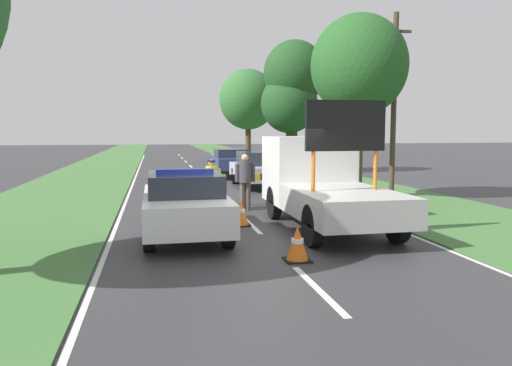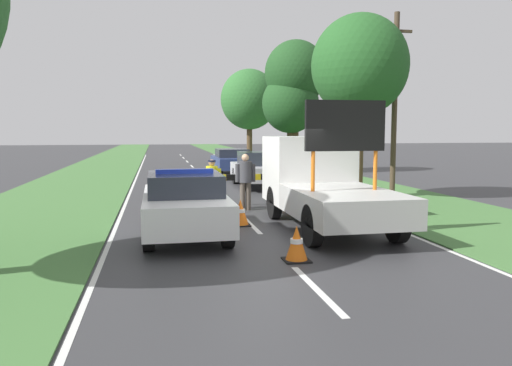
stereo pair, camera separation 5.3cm
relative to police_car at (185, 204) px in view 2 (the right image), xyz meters
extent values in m
plane|color=#333335|center=(1.78, -1.05, -0.77)|extent=(160.00, 160.00, 0.00)
cube|color=silver|center=(1.78, -4.39, -0.76)|extent=(0.12, 2.51, 0.01)
cube|color=silver|center=(1.78, 1.09, -0.76)|extent=(0.12, 2.51, 0.01)
cube|color=silver|center=(1.78, 6.57, -0.76)|extent=(0.12, 2.51, 0.01)
cube|color=silver|center=(1.78, 12.05, -0.76)|extent=(0.12, 2.51, 0.01)
cube|color=silver|center=(1.78, 17.53, -0.76)|extent=(0.12, 2.51, 0.01)
cube|color=silver|center=(1.78, 23.01, -0.76)|extent=(0.12, 2.51, 0.01)
cube|color=silver|center=(1.78, 28.49, -0.76)|extent=(0.12, 2.51, 0.01)
cube|color=silver|center=(1.78, 33.97, -0.76)|extent=(0.12, 2.51, 0.01)
cube|color=silver|center=(1.78, 39.44, -0.76)|extent=(0.12, 2.51, 0.01)
cube|color=silver|center=(-1.68, 12.01, -0.76)|extent=(0.10, 57.22, 0.01)
cube|color=silver|center=(5.24, 12.01, -0.76)|extent=(0.10, 57.22, 0.01)
cube|color=#427038|center=(-4.18, 18.95, -0.75)|extent=(4.80, 120.00, 0.03)
cube|color=#427038|center=(7.74, 18.95, -0.75)|extent=(4.80, 120.00, 0.03)
cube|color=white|center=(0.00, 0.02, -0.10)|extent=(1.87, 4.42, 0.67)
cube|color=#282D38|center=(0.00, -0.12, 0.48)|extent=(1.64, 2.03, 0.48)
cylinder|color=black|center=(-0.81, 1.39, -0.44)|extent=(0.24, 0.66, 0.66)
cylinder|color=black|center=(0.81, 1.39, -0.44)|extent=(0.24, 0.66, 0.66)
cylinder|color=black|center=(-0.81, -1.35, -0.44)|extent=(0.24, 0.66, 0.66)
cylinder|color=black|center=(0.81, -1.35, -0.44)|extent=(0.24, 0.66, 0.66)
cube|color=#1E38C6|center=(0.00, -0.12, 0.77)|extent=(1.31, 0.24, 0.10)
cube|color=#193399|center=(0.00, 0.02, -0.07)|extent=(1.88, 3.62, 0.10)
cube|color=black|center=(0.00, 2.27, -0.17)|extent=(1.03, 0.08, 0.40)
cube|color=white|center=(3.56, 1.84, 0.61)|extent=(2.18, 2.09, 1.84)
cube|color=#232833|center=(3.56, 2.86, 0.94)|extent=(1.86, 0.04, 0.81)
cube|color=#B2B2AD|center=(3.56, -0.94, 0.01)|extent=(2.18, 3.47, 0.64)
cylinder|color=#D16619|center=(2.81, -0.94, 0.78)|extent=(0.09, 0.09, 0.90)
cylinder|color=#D16619|center=(4.31, -0.94, 0.78)|extent=(0.09, 0.09, 0.90)
cube|color=black|center=(3.56, -0.94, 1.80)|extent=(1.87, 0.12, 1.14)
cylinder|color=black|center=(2.59, 1.84, -0.31)|extent=(0.24, 0.91, 0.91)
cylinder|color=black|center=(4.53, 1.84, -0.31)|extent=(0.24, 0.91, 0.91)
cylinder|color=black|center=(2.59, -1.64, -0.31)|extent=(0.24, 0.91, 0.91)
cylinder|color=black|center=(4.53, -1.64, -0.31)|extent=(0.24, 0.91, 0.91)
cylinder|color=black|center=(0.20, 4.31, -0.34)|extent=(0.07, 0.07, 0.85)
cylinder|color=black|center=(2.94, 4.31, -0.34)|extent=(0.07, 0.07, 0.85)
cube|color=yellow|center=(0.14, 4.31, 0.18)|extent=(0.57, 0.08, 0.20)
cube|color=black|center=(0.71, 4.31, 0.18)|extent=(0.57, 0.08, 0.20)
cube|color=yellow|center=(1.29, 4.31, 0.18)|extent=(0.57, 0.08, 0.20)
cube|color=black|center=(1.86, 4.31, 0.18)|extent=(0.57, 0.08, 0.20)
cube|color=yellow|center=(2.43, 4.31, 0.18)|extent=(0.57, 0.08, 0.20)
cube|color=black|center=(3.00, 4.31, 0.18)|extent=(0.57, 0.08, 0.20)
cylinder|color=#191E38|center=(0.96, 3.61, -0.37)|extent=(0.15, 0.15, 0.79)
cylinder|color=#191E38|center=(1.12, 3.61, -0.37)|extent=(0.15, 0.15, 0.79)
cylinder|color=yellow|center=(1.04, 3.61, 0.32)|extent=(0.36, 0.36, 0.59)
cylinder|color=yellow|center=(0.81, 3.61, 0.29)|extent=(0.12, 0.12, 0.50)
cylinder|color=yellow|center=(1.26, 3.61, 0.29)|extent=(0.12, 0.12, 0.50)
sphere|color=#A57A5B|center=(1.04, 3.61, 0.71)|extent=(0.20, 0.20, 0.20)
cylinder|color=#141933|center=(1.04, 3.61, 0.77)|extent=(0.23, 0.23, 0.05)
cylinder|color=brown|center=(1.96, 3.46, -0.33)|extent=(0.16, 0.16, 0.87)
cylinder|color=brown|center=(2.14, 3.46, -0.33)|extent=(0.16, 0.16, 0.87)
cylinder|color=#3D3D42|center=(2.05, 3.46, 0.43)|extent=(0.40, 0.40, 0.65)
cylinder|color=#3D3D42|center=(1.81, 3.46, 0.40)|extent=(0.13, 0.13, 0.55)
cylinder|color=#3D3D42|center=(2.30, 3.46, 0.40)|extent=(0.13, 0.13, 0.55)
sphere|color=tan|center=(2.05, 3.46, 0.87)|extent=(0.22, 0.22, 0.22)
cube|color=black|center=(1.49, 1.02, -0.75)|extent=(0.50, 0.50, 0.03)
cone|color=orange|center=(1.49, 1.02, -0.41)|extent=(0.42, 0.42, 0.66)
cylinder|color=white|center=(1.49, 1.02, -0.38)|extent=(0.24, 0.24, 0.09)
cube|color=black|center=(1.94, -2.69, -0.75)|extent=(0.49, 0.49, 0.03)
cone|color=orange|center=(1.94, -2.69, -0.41)|extent=(0.42, 0.42, 0.65)
cylinder|color=white|center=(1.94, -2.69, -0.38)|extent=(0.24, 0.24, 0.09)
cube|color=black|center=(1.50, 4.48, -0.75)|extent=(0.35, 0.35, 0.03)
cone|color=orange|center=(1.50, 4.48, -0.51)|extent=(0.29, 0.29, 0.46)
cylinder|color=white|center=(1.50, 4.48, -0.49)|extent=(0.17, 0.17, 0.06)
cube|color=black|center=(4.77, 3.75, -0.75)|extent=(0.51, 0.51, 0.03)
cone|color=orange|center=(4.77, 3.75, -0.40)|extent=(0.43, 0.43, 0.67)
cylinder|color=white|center=(4.77, 3.75, -0.37)|extent=(0.24, 0.24, 0.09)
cube|color=black|center=(3.58, 4.28, -0.75)|extent=(0.43, 0.43, 0.03)
cone|color=orange|center=(3.58, 4.28, -0.45)|extent=(0.37, 0.37, 0.57)
cylinder|color=white|center=(3.58, 4.28, -0.42)|extent=(0.21, 0.21, 0.08)
cube|color=#B2B2B7|center=(3.78, 9.74, -0.09)|extent=(1.87, 4.60, 0.60)
cube|color=#282D38|center=(3.78, 9.61, 0.50)|extent=(1.65, 2.11, 0.57)
cylinder|color=black|center=(2.97, 11.17, -0.39)|extent=(0.24, 0.75, 0.75)
cylinder|color=black|center=(4.60, 11.17, -0.39)|extent=(0.24, 0.75, 0.75)
cylinder|color=black|center=(2.97, 8.32, -0.39)|extent=(0.24, 0.75, 0.75)
cylinder|color=black|center=(4.60, 8.32, -0.39)|extent=(0.24, 0.75, 0.75)
cube|color=navy|center=(3.55, 16.34, -0.10)|extent=(1.90, 4.52, 0.61)
cube|color=#282D38|center=(3.55, 16.21, 0.44)|extent=(1.67, 2.08, 0.46)
cylinder|color=black|center=(2.72, 17.74, -0.40)|extent=(0.24, 0.73, 0.73)
cylinder|color=black|center=(4.38, 17.74, -0.40)|extent=(0.24, 0.73, 0.73)
cylinder|color=black|center=(2.72, 14.94, -0.40)|extent=(0.24, 0.73, 0.73)
cylinder|color=black|center=(4.38, 14.94, -0.40)|extent=(0.24, 0.73, 0.73)
cylinder|color=#4C3823|center=(7.33, 16.50, 1.44)|extent=(0.39, 0.39, 4.42)
ellipsoid|color=#1E471E|center=(7.33, 16.50, 4.99)|extent=(3.57, 3.57, 3.75)
cylinder|color=#4C3823|center=(6.39, 5.03, 0.96)|extent=(0.38, 0.38, 3.46)
ellipsoid|color=#235623|center=(6.39, 5.03, 3.96)|extent=(3.38, 3.38, 3.54)
cylinder|color=#4C3823|center=(6.13, 24.63, 0.81)|extent=(0.41, 0.41, 3.16)
ellipsoid|color=#2D662D|center=(6.13, 24.63, 3.97)|extent=(4.19, 4.19, 4.40)
cylinder|color=#4C3823|center=(7.03, 16.52, 0.63)|extent=(0.38, 0.38, 2.80)
ellipsoid|color=#1E471E|center=(7.03, 16.52, 3.27)|extent=(3.28, 3.28, 3.44)
cylinder|color=#473828|center=(8.10, 5.72, 2.62)|extent=(0.20, 0.20, 6.77)
cube|color=#473828|center=(8.10, 5.72, 5.32)|extent=(1.20, 0.10, 0.10)
camera|label=1|loc=(-0.68, -11.60, 1.69)|focal=35.00mm
camera|label=2|loc=(-0.63, -11.61, 1.69)|focal=35.00mm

